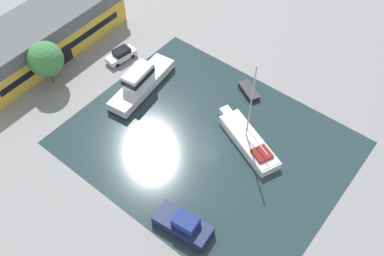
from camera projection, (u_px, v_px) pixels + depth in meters
The scene contains 9 objects.
ground_plane at pixel (207, 143), 51.91m from camera, with size 440.00×440.00×0.00m, color gray.
water_canal at pixel (207, 143), 51.91m from camera, with size 25.96×32.21×0.01m, color #23383D.
warehouse_building at pixel (42, 35), 60.38m from camera, with size 26.02×9.19×5.84m.
quay_tree_near_building at pixel (45, 59), 55.43m from camera, with size 4.69×4.69×6.45m.
parked_car at pixel (121, 55), 60.80m from camera, with size 4.61×2.39×1.77m.
sailboat_moored at pixel (248, 140), 51.30m from camera, with size 6.26×10.64×12.26m.
motor_cruiser at pixel (141, 82), 56.57m from camera, with size 11.76×4.54×3.81m.
small_dinghy at pixel (249, 91), 57.00m from camera, with size 3.08×3.96×0.66m.
cabin_boat at pixel (183, 225), 44.05m from camera, with size 3.31×6.41×2.42m.
Camera 1 is at (-25.72, -18.26, 41.31)m, focal length 40.00 mm.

